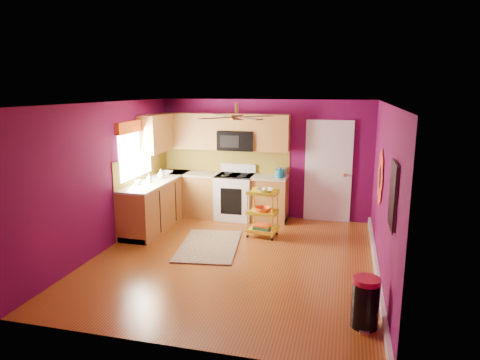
# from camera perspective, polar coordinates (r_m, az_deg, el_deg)

# --- Properties ---
(ground) EXTENTS (5.00, 5.00, 0.00)m
(ground) POSITION_cam_1_polar(r_m,az_deg,el_deg) (7.09, -0.81, -10.44)
(ground) COLOR brown
(ground) RESTS_ON ground
(room_envelope) EXTENTS (4.54, 5.04, 2.52)m
(room_envelope) POSITION_cam_1_polar(r_m,az_deg,el_deg) (6.63, -0.63, 2.68)
(room_envelope) COLOR #5D0A42
(room_envelope) RESTS_ON ground
(lower_cabinets) EXTENTS (2.81, 2.31, 0.94)m
(lower_cabinets) POSITION_cam_1_polar(r_m,az_deg,el_deg) (8.98, -6.15, -2.68)
(lower_cabinets) COLOR #935F28
(lower_cabinets) RESTS_ON ground
(electric_range) EXTENTS (0.76, 0.66, 1.13)m
(electric_range) POSITION_cam_1_polar(r_m,az_deg,el_deg) (9.07, -0.65, -2.15)
(electric_range) COLOR white
(electric_range) RESTS_ON ground
(upper_cabinetry) EXTENTS (2.80, 2.30, 1.26)m
(upper_cabinetry) POSITION_cam_1_polar(r_m,az_deg,el_deg) (9.03, -4.94, 6.24)
(upper_cabinetry) COLOR #935F28
(upper_cabinetry) RESTS_ON ground
(left_window) EXTENTS (0.08, 1.35, 1.08)m
(left_window) POSITION_cam_1_polar(r_m,az_deg,el_deg) (8.40, -13.78, 5.06)
(left_window) COLOR white
(left_window) RESTS_ON ground
(panel_door) EXTENTS (0.95, 0.11, 2.15)m
(panel_door) POSITION_cam_1_polar(r_m,az_deg,el_deg) (8.96, 11.68, 0.97)
(panel_door) COLOR white
(panel_door) RESTS_ON ground
(right_wall_art) EXTENTS (0.04, 2.74, 1.04)m
(right_wall_art) POSITION_cam_1_polar(r_m,az_deg,el_deg) (6.14, 18.80, -0.53)
(right_wall_art) COLOR black
(right_wall_art) RESTS_ON ground
(ceiling_fan) EXTENTS (1.01, 1.01, 0.26)m
(ceiling_fan) POSITION_cam_1_polar(r_m,az_deg,el_deg) (6.75, -0.43, 8.48)
(ceiling_fan) COLOR #BF8C3F
(ceiling_fan) RESTS_ON ground
(shag_rug) EXTENTS (1.20, 1.74, 0.02)m
(shag_rug) POSITION_cam_1_polar(r_m,az_deg,el_deg) (7.62, -4.15, -8.72)
(shag_rug) COLOR #311E10
(shag_rug) RESTS_ON ground
(rolling_cart) EXTENTS (0.57, 0.45, 0.96)m
(rolling_cart) POSITION_cam_1_polar(r_m,az_deg,el_deg) (7.94, 3.08, -4.18)
(rolling_cart) COLOR yellow
(rolling_cart) RESTS_ON ground
(trash_can) EXTENTS (0.34, 0.36, 0.60)m
(trash_can) POSITION_cam_1_polar(r_m,az_deg,el_deg) (5.33, 16.37, -15.40)
(trash_can) COLOR black
(trash_can) RESTS_ON ground
(teal_kettle) EXTENTS (0.18, 0.18, 0.21)m
(teal_kettle) POSITION_cam_1_polar(r_m,az_deg,el_deg) (8.72, 5.33, 0.86)
(teal_kettle) COLOR #12748C
(teal_kettle) RESTS_ON lower_cabinets
(toaster) EXTENTS (0.22, 0.15, 0.18)m
(toaster) POSITION_cam_1_polar(r_m,az_deg,el_deg) (8.91, 5.52, 1.14)
(toaster) COLOR beige
(toaster) RESTS_ON lower_cabinets
(soap_bottle_a) EXTENTS (0.08, 0.08, 0.18)m
(soap_bottle_a) POSITION_cam_1_polar(r_m,az_deg,el_deg) (8.41, -12.03, 0.25)
(soap_bottle_a) COLOR #EA3F72
(soap_bottle_a) RESTS_ON lower_cabinets
(soap_bottle_b) EXTENTS (0.15, 0.15, 0.19)m
(soap_bottle_b) POSITION_cam_1_polar(r_m,az_deg,el_deg) (8.77, -10.51, 0.84)
(soap_bottle_b) COLOR white
(soap_bottle_b) RESTS_ON lower_cabinets
(counter_dish) EXTENTS (0.26, 0.26, 0.06)m
(counter_dish) POSITION_cam_1_polar(r_m,az_deg,el_deg) (9.19, -9.77, 0.98)
(counter_dish) COLOR white
(counter_dish) RESTS_ON lower_cabinets
(counter_cup) EXTENTS (0.12, 0.12, 0.10)m
(counter_cup) POSITION_cam_1_polar(r_m,az_deg,el_deg) (8.25, -13.41, -0.31)
(counter_cup) COLOR white
(counter_cup) RESTS_ON lower_cabinets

